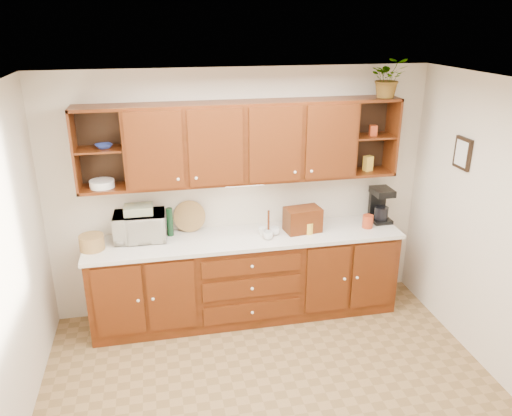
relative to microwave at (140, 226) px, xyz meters
name	(u,v)px	position (x,y,z in m)	size (l,w,h in m)	color
floor	(279,408)	(1.06, -1.58, -1.08)	(4.00, 4.00, 0.00)	olive
ceiling	(285,91)	(1.06, -1.58, 1.52)	(4.00, 4.00, 0.00)	white
back_wall	(241,193)	(1.06, 0.17, 0.22)	(4.00, 4.00, 0.00)	beige
base_cabinets	(246,277)	(1.06, -0.13, -0.63)	(3.20, 0.60, 0.90)	#391A06
countertop	(246,238)	(1.06, -0.14, -0.16)	(3.24, 0.64, 0.04)	white
upper_cabinets	(244,142)	(1.07, 0.01, 0.81)	(3.20, 0.33, 0.80)	#391A06
undercabinet_light	(244,184)	(1.06, -0.04, 0.39)	(0.40, 0.05, 0.03)	white
framed_picture	(463,153)	(3.04, -0.68, 0.77)	(0.03, 0.24, 0.30)	black
wicker_basket	(92,242)	(-0.46, -0.15, -0.07)	(0.24, 0.24, 0.15)	#A98346
microwave	(140,226)	(0.00, 0.00, 0.00)	(0.51, 0.34, 0.28)	silver
towel_stack	(138,210)	(0.00, 0.00, 0.18)	(0.28, 0.20, 0.08)	#EBCD6F
wine_bottle	(170,222)	(0.30, 0.04, 0.01)	(0.07, 0.07, 0.30)	black
woven_tray	(190,230)	(0.51, 0.11, -0.13)	(0.33, 0.33, 0.02)	#A98346
bread_box	(303,220)	(1.66, -0.13, -0.01)	(0.37, 0.23, 0.26)	#391A06
mug_tree	(268,232)	(1.28, -0.19, -0.10)	(0.25, 0.25, 0.28)	#391A06
canister_red	(368,221)	(2.37, -0.18, -0.07)	(0.11, 0.11, 0.14)	#A83718
canister_white	(309,224)	(1.73, -0.15, -0.06)	(0.08, 0.08, 0.17)	white
canister_yellow	(309,228)	(1.71, -0.21, -0.08)	(0.08, 0.08, 0.12)	gold
coffee_maker	(380,205)	(2.58, -0.02, 0.04)	(0.20, 0.26, 0.38)	black
bowl_stack	(104,146)	(-0.26, 0.00, 0.84)	(0.16, 0.16, 0.04)	#273A91
plate_stack	(102,184)	(-0.32, -0.01, 0.47)	(0.24, 0.24, 0.07)	white
pantry_box_yellow	(368,163)	(2.40, 0.00, 0.52)	(0.09, 0.07, 0.16)	gold
pantry_box_red	(373,131)	(2.42, -0.02, 0.87)	(0.07, 0.06, 0.11)	#A83718
potted_plant	(388,78)	(2.52, -0.06, 1.41)	(0.35, 0.31, 0.39)	#999999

